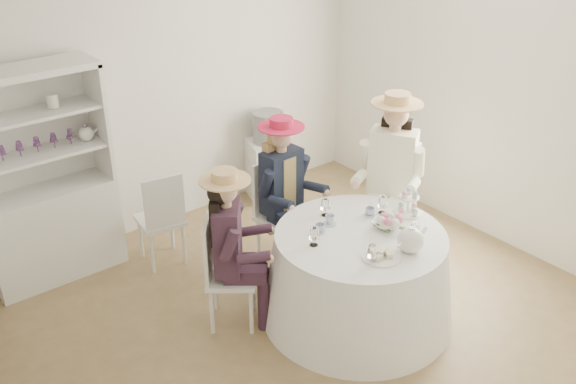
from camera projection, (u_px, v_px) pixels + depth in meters
ground at (296, 311)px, 5.23m from camera, size 4.50×4.50×0.00m
wall_back at (161, 91)px, 6.00m from camera, size 4.50×0.00×4.50m
wall_front at (549, 287)px, 3.23m from camera, size 4.50×0.00×4.50m
wall_right at (486, 97)px, 5.87m from camera, size 0.00×4.50×4.50m
tea_table at (358, 276)px, 5.02m from camera, size 1.51×1.51×0.75m
hutch at (49, 206)px, 5.44m from camera, size 1.24×0.76×1.87m
side_table at (269, 169)px, 6.89m from camera, size 0.52×0.52×0.65m
hatbox at (268, 127)px, 6.67m from camera, size 0.41×0.41×0.33m
guest_left at (231, 241)px, 4.78m from camera, size 0.57×0.55×1.32m
guest_mid at (283, 184)px, 5.53m from camera, size 0.51×0.53×1.39m
guest_right at (391, 168)px, 5.60m from camera, size 0.66×0.61×1.55m
spare_chair at (162, 217)px, 5.63m from camera, size 0.43×0.43×0.91m
teacup_a at (320, 229)px, 4.86m from camera, size 0.08×0.08×0.06m
teacup_b at (330, 220)px, 4.96m from camera, size 0.09×0.09×0.07m
teacup_c at (370, 212)px, 5.09m from camera, size 0.09×0.09×0.06m
flower_bowl at (387, 225)px, 4.92m from camera, size 0.25×0.25×0.05m
flower_arrangement at (390, 220)px, 4.86m from camera, size 0.18×0.18×0.07m
table_teapot at (411, 240)px, 4.61m from camera, size 0.27×0.19×0.20m
sandwich_plate at (381, 255)px, 4.56m from camera, size 0.28×0.28×0.06m
cupcake_stand at (408, 205)px, 5.10m from camera, size 0.22×0.22×0.21m
stemware_set at (361, 226)px, 4.81m from camera, size 0.83×0.80×0.15m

